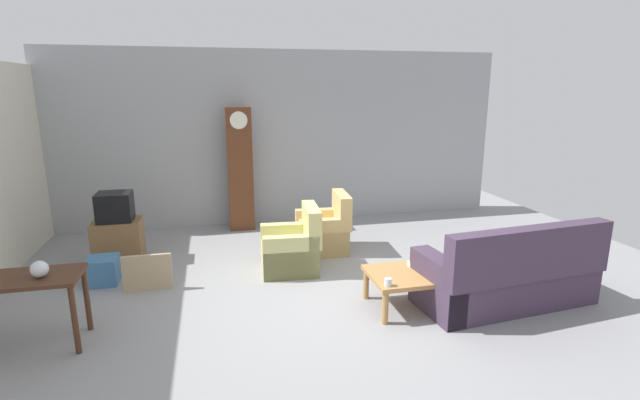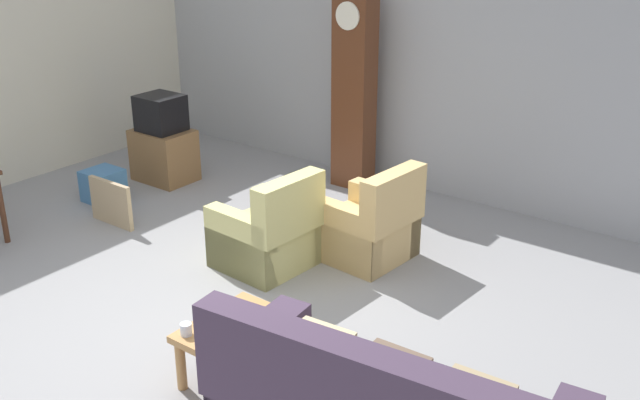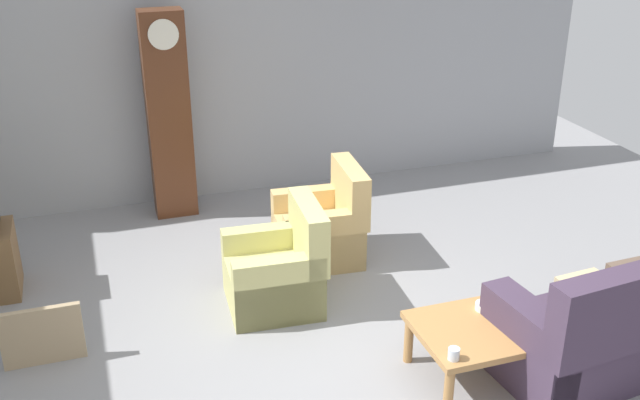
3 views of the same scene
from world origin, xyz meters
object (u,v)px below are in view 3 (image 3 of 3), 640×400
framed_picture_leaning (42,336)px  armchair_olive_near (278,273)px  armchair_olive_far (322,228)px  cup_blue_rimmed (454,354)px  bowl_white_stacked (485,306)px  grandfather_clock (169,116)px  cup_white_porcelain (553,332)px  coffee_table_wood (482,333)px  cup_cream_tall (530,319)px  couch_floral (633,322)px

framed_picture_leaning → armchair_olive_near: bearing=7.6°
armchair_olive_near → armchair_olive_far: 0.94m
cup_blue_rimmed → bowl_white_stacked: size_ratio=0.60×
armchair_olive_far → bowl_white_stacked: (0.63, -1.93, 0.15)m
grandfather_clock → framed_picture_leaning: 2.91m
framed_picture_leaning → cup_white_porcelain: (3.45, -1.45, 0.23)m
coffee_table_wood → grandfather_clock: (-1.70, 3.61, 0.74)m
cup_cream_tall → armchair_olive_far: bearing=110.8°
couch_floral → framed_picture_leaning: 4.43m
armchair_olive_near → grandfather_clock: 2.39m
framed_picture_leaning → armchair_olive_far: bearing=20.4°
armchair_olive_near → coffee_table_wood: bearing=-51.5°
armchair_olive_far → cup_cream_tall: armchair_olive_far is taller
coffee_table_wood → bowl_white_stacked: bearing=57.4°
coffee_table_wood → cup_cream_tall: bearing=-13.8°
cup_cream_tall → bowl_white_stacked: (-0.21, 0.28, -0.02)m
cup_cream_tall → bowl_white_stacked: cup_cream_tall is taller
cup_cream_tall → grandfather_clock: bearing=118.9°
armchair_olive_far → bowl_white_stacked: 2.04m
cup_white_porcelain → framed_picture_leaning: bearing=157.2°
coffee_table_wood → bowl_white_stacked: 0.25m
grandfather_clock → cup_white_porcelain: (2.10, -3.88, -0.64)m
armchair_olive_far → cup_white_porcelain: (0.91, -2.40, 0.16)m
cup_blue_rimmed → armchair_olive_near: bearing=113.7°
cup_blue_rimmed → bowl_white_stacked: (0.51, 0.48, -0.02)m
cup_blue_rimmed → framed_picture_leaning: bearing=151.2°
grandfather_clock → bowl_white_stacked: size_ratio=15.42×
couch_floral → bowl_white_stacked: couch_floral is taller
framed_picture_leaning → bowl_white_stacked: 3.33m
armchair_olive_near → cup_white_porcelain: bearing=-47.8°
armchair_olive_far → cup_white_porcelain: size_ratio=10.88×
bowl_white_stacked → armchair_olive_far: bearing=108.1°
couch_floral → armchair_olive_near: (-2.30, 1.64, -0.05)m
coffee_table_wood → grandfather_clock: size_ratio=0.44×
armchair_olive_near → coffee_table_wood: armchair_olive_near is taller
armchair_olive_near → grandfather_clock: bearing=104.5°
grandfather_clock → cup_blue_rimmed: size_ratio=25.68×
grandfather_clock → framed_picture_leaning: (-1.35, -2.43, -0.87)m
coffee_table_wood → armchair_olive_far: bearing=103.4°
cup_white_porcelain → bowl_white_stacked: cup_white_porcelain is taller
armchair_olive_near → bowl_white_stacked: armchair_olive_near is taller
cup_white_porcelain → cup_cream_tall: (-0.07, 0.19, 0.01)m
couch_floral → cup_white_porcelain: couch_floral is taller
armchair_olive_far → cup_blue_rimmed: 2.42m
cup_blue_rimmed → bowl_white_stacked: cup_blue_rimmed is taller
cup_white_porcelain → bowl_white_stacked: 0.54m
armchair_olive_far → cup_blue_rimmed: bearing=-87.2°
armchair_olive_far → cup_white_porcelain: armchair_olive_far is taller
coffee_table_wood → bowl_white_stacked: size_ratio=6.74×
cup_cream_tall → cup_blue_rimmed: bearing=-164.2°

